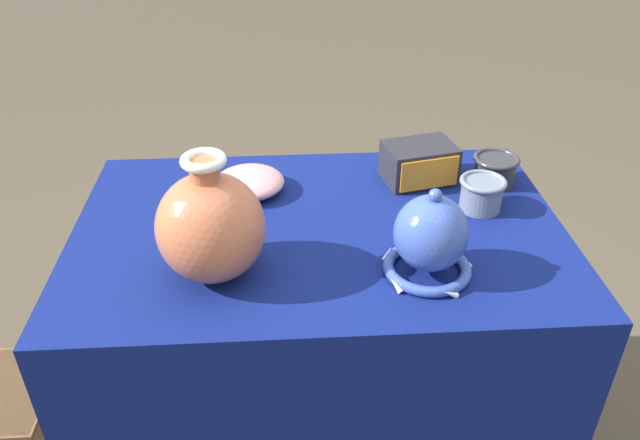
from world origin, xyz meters
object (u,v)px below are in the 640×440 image
(vase_tall_bulbous, at_px, (211,226))
(cup_wide_slate, at_px, (482,193))
(bowl_shallow_rose, at_px, (250,182))
(mosaic_tile_box, at_px, (419,163))
(cup_wide_charcoal, at_px, (495,169))
(vase_dome_bell, at_px, (430,239))

(vase_tall_bulbous, bearing_deg, cup_wide_slate, 19.52)
(bowl_shallow_rose, bearing_deg, mosaic_tile_box, 4.55)
(mosaic_tile_box, distance_m, bowl_shallow_rose, 0.42)
(bowl_shallow_rose, xyz_separation_m, cup_wide_charcoal, (0.60, 0.00, 0.01))
(vase_tall_bulbous, distance_m, vase_dome_bell, 0.42)
(vase_tall_bulbous, relative_size, vase_dome_bell, 1.35)
(vase_dome_bell, distance_m, bowl_shallow_rose, 0.50)
(mosaic_tile_box, height_order, bowl_shallow_rose, mosaic_tile_box)
(mosaic_tile_box, relative_size, cup_wide_charcoal, 1.69)
(cup_wide_charcoal, bearing_deg, vase_tall_bulbous, -153.64)
(vase_dome_bell, xyz_separation_m, mosaic_tile_box, (0.06, 0.38, -0.03))
(vase_tall_bulbous, bearing_deg, vase_dome_bell, -3.24)
(cup_wide_slate, bearing_deg, mosaic_tile_box, 128.67)
(cup_wide_slate, bearing_deg, bowl_shallow_rose, 168.18)
(bowl_shallow_rose, relative_size, cup_wide_charcoal, 1.49)
(vase_dome_bell, bearing_deg, mosaic_tile_box, 81.50)
(cup_wide_slate, bearing_deg, cup_wide_charcoal, 60.07)
(cup_wide_slate, bearing_deg, vase_dome_bell, -126.49)
(vase_tall_bulbous, xyz_separation_m, mosaic_tile_box, (0.47, 0.35, -0.06))
(mosaic_tile_box, height_order, cup_wide_charcoal, mosaic_tile_box)
(bowl_shallow_rose, xyz_separation_m, cup_wide_slate, (0.53, -0.11, 0.02))
(vase_tall_bulbous, height_order, vase_dome_bell, vase_tall_bulbous)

